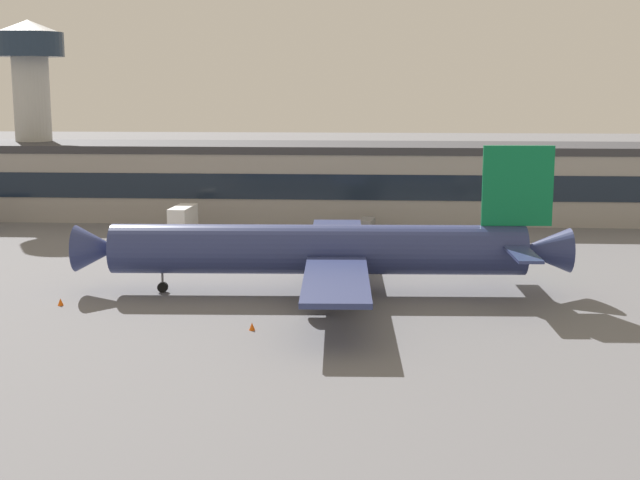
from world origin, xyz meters
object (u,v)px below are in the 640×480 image
(catering_truck, at_px, (183,219))
(control_tower, at_px, (32,94))
(airliner, at_px, (326,249))
(traffic_cone_1, at_px, (61,302))
(follow_me_car, at_px, (367,224))
(traffic_cone_0, at_px, (252,326))
(baggage_tug, at_px, (289,232))

(catering_truck, bearing_deg, control_tower, 145.22)
(airliner, xyz_separation_m, traffic_cone_1, (-26.24, -6.97, -4.34))
(follow_me_car, distance_m, traffic_cone_0, 55.48)
(control_tower, bearing_deg, catering_truck, -34.78)
(baggage_tug, relative_size, follow_me_car, 0.88)
(catering_truck, distance_m, traffic_cone_1, 42.41)
(follow_me_car, distance_m, traffic_cone_1, 55.75)
(airliner, relative_size, control_tower, 1.62)
(follow_me_car, height_order, traffic_cone_0, follow_me_car)
(catering_truck, bearing_deg, follow_me_car, 9.89)
(follow_me_car, bearing_deg, catering_truck, -170.11)
(follow_me_car, relative_size, traffic_cone_0, 6.60)
(control_tower, height_order, traffic_cone_1, control_tower)
(airliner, xyz_separation_m, catering_truck, (-22.96, 35.27, -2.42))
(traffic_cone_0, bearing_deg, catering_truck, 108.91)
(traffic_cone_1, bearing_deg, catering_truck, 85.56)
(control_tower, distance_m, baggage_tug, 54.81)
(airliner, relative_size, baggage_tug, 12.92)
(control_tower, distance_m, traffic_cone_1, 71.02)
(catering_truck, xyz_separation_m, traffic_cone_1, (-3.28, -42.24, -1.92))
(follow_me_car, relative_size, traffic_cone_1, 6.24)
(control_tower, bearing_deg, follow_me_car, -15.77)
(baggage_tug, relative_size, traffic_cone_0, 5.77)
(traffic_cone_0, height_order, traffic_cone_1, traffic_cone_1)
(airliner, xyz_separation_m, control_tower, (-52.71, 55.93, 15.33))
(airliner, height_order, follow_me_car, airliner)
(follow_me_car, bearing_deg, traffic_cone_1, -122.70)
(airliner, bearing_deg, baggage_tug, 102.37)
(airliner, relative_size, traffic_cone_1, 70.59)
(baggage_tug, xyz_separation_m, follow_me_car, (10.94, 7.70, 0.00))
(baggage_tug, relative_size, traffic_cone_1, 5.46)
(traffic_cone_0, distance_m, traffic_cone_1, 21.79)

